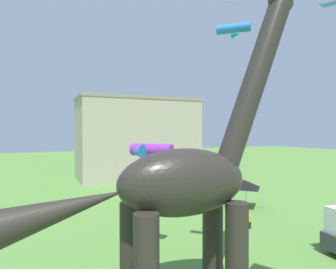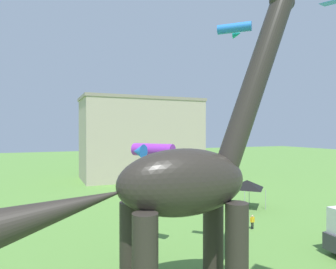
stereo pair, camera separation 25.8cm
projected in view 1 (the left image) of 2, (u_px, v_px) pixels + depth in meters
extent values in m
cylinder|color=#2D2823|center=(213.00, 238.00, 16.24)|extent=(1.12, 1.12, 4.84)
cylinder|color=#2D2823|center=(237.00, 252.00, 14.29)|extent=(1.12, 1.12, 4.84)
cylinder|color=#2D2823|center=(131.00, 252.00, 14.36)|extent=(1.12, 1.12, 4.84)
ellipsoid|color=#2D2823|center=(184.00, 182.00, 14.29)|extent=(6.62, 2.85, 3.26)
cylinder|color=#2D2823|center=(255.00, 80.00, 15.98)|extent=(4.76, 1.22, 9.43)
ellipsoid|color=#2D2823|center=(281.00, 2.00, 16.67)|extent=(1.63, 1.02, 1.12)
cone|color=#2D2823|center=(62.00, 210.00, 12.04)|extent=(5.82, 1.63, 2.76)
cylinder|color=black|center=(333.00, 246.00, 20.35)|extent=(0.82, 0.33, 0.80)
cylinder|color=black|center=(249.00, 225.00, 25.13)|extent=(0.10, 0.10, 0.59)
cylinder|color=black|center=(251.00, 225.00, 25.19)|extent=(0.10, 0.10, 0.59)
cube|color=yellow|center=(250.00, 219.00, 25.15)|extent=(0.32, 0.20, 0.42)
sphere|color=tan|center=(250.00, 216.00, 25.15)|extent=(0.18, 0.18, 0.18)
cylinder|color=yellow|center=(248.00, 219.00, 25.08)|extent=(0.08, 0.08, 0.40)
cylinder|color=yellow|center=(252.00, 219.00, 25.23)|extent=(0.08, 0.08, 0.40)
cylinder|color=#B2B2B7|center=(246.00, 194.00, 33.93)|extent=(0.06, 0.06, 2.10)
cylinder|color=#B2B2B7|center=(262.00, 199.00, 31.46)|extent=(0.06, 0.06, 2.10)
cylinder|color=#B2B2B7|center=(226.00, 196.00, 32.83)|extent=(0.06, 0.06, 2.10)
cylinder|color=#B2B2B7|center=(242.00, 202.00, 30.36)|extent=(0.06, 0.06, 2.10)
pyramid|color=black|center=(244.00, 184.00, 32.13)|extent=(3.15, 3.15, 0.90)
cylinder|color=#287AE5|center=(233.00, 28.00, 17.08)|extent=(1.75, 1.70, 0.53)
cone|color=#19B2B7|center=(236.00, 34.00, 18.07)|extent=(0.73, 0.74, 0.56)
cylinder|color=purple|center=(152.00, 150.00, 20.39)|extent=(2.58, 3.00, 0.87)
cone|color=#287AE5|center=(137.00, 151.00, 18.89)|extent=(1.20, 1.17, 0.91)
cube|color=#B7A893|center=(138.00, 140.00, 52.80)|extent=(20.56, 9.84, 13.60)
cube|color=gray|center=(138.00, 100.00, 52.73)|extent=(20.97, 10.04, 0.50)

